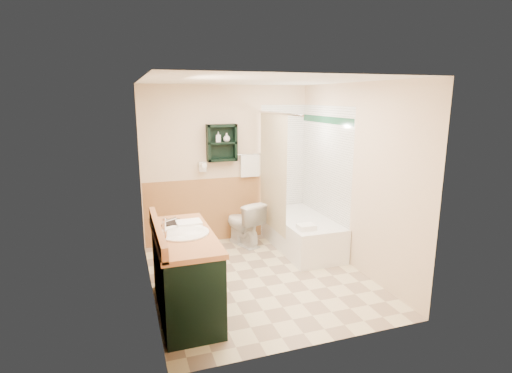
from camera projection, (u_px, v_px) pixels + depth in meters
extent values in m
plane|color=beige|center=(259.00, 277.00, 5.03)|extent=(3.00, 3.00, 0.00)
cube|color=#F6E4C1|center=(227.00, 164.00, 6.17)|extent=(2.60, 0.04, 2.40)
cube|color=#F6E4C1|center=(145.00, 193.00, 4.35)|extent=(0.04, 3.00, 2.40)
cube|color=#F6E4C1|center=(355.00, 177.00, 5.18)|extent=(0.04, 3.00, 2.40)
cube|color=white|center=(259.00, 79.00, 4.50)|extent=(2.60, 3.00, 0.04)
cube|color=black|center=(222.00, 143.00, 5.95)|extent=(0.45, 0.15, 0.55)
cylinder|color=silver|center=(278.00, 113.00, 5.45)|extent=(0.03, 1.60, 0.03)
cube|color=black|center=(185.00, 273.00, 4.14)|extent=(0.59, 1.36, 0.86)
cube|color=white|center=(302.00, 233.00, 5.93)|extent=(0.72, 1.50, 0.48)
imported|color=white|center=(244.00, 223.00, 6.08)|extent=(0.59, 0.78, 0.68)
cube|color=white|center=(189.00, 223.00, 4.32)|extent=(0.26, 0.21, 0.04)
imported|color=black|center=(162.00, 213.00, 4.33)|extent=(0.17, 0.07, 0.23)
cube|color=white|center=(306.00, 227.00, 5.34)|extent=(0.23, 0.19, 0.07)
imported|color=white|center=(218.00, 140.00, 5.92)|extent=(0.11, 0.17, 0.07)
imported|color=white|center=(227.00, 138.00, 5.96)|extent=(0.14, 0.16, 0.10)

